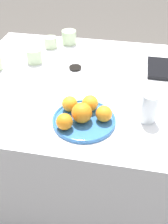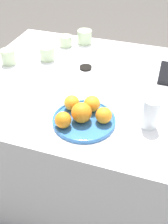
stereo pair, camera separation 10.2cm
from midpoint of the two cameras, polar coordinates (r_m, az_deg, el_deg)
ground_plane at (r=1.79m, az=5.57°, el=-13.87°), size 12.00×12.00×0.00m
table at (r=1.51m, az=6.42°, el=-5.61°), size 1.38×0.99×0.73m
fruit_platter at (r=1.05m, az=2.79°, el=-1.84°), size 0.26×0.26×0.02m
orange_0 at (r=1.02m, az=2.34°, el=-0.26°), size 0.08×0.08×0.08m
orange_1 at (r=1.02m, az=7.19°, el=-0.85°), size 0.07×0.07×0.07m
orange_2 at (r=1.08m, az=4.48°, el=1.72°), size 0.07×0.07×0.07m
orange_3 at (r=1.08m, az=0.03°, el=1.92°), size 0.06×0.06×0.06m
orange_4 at (r=1.00m, az=-1.66°, el=-1.87°), size 0.06×0.06×0.06m
water_glass at (r=1.04m, az=17.00°, el=-0.41°), size 0.07×0.07×0.13m
cup_0 at (r=1.48m, az=-6.03°, el=12.52°), size 0.08×0.08×0.07m
cup_1 at (r=1.47m, az=-14.26°, el=11.51°), size 0.07×0.07×0.08m
cup_2 at (r=1.63m, az=-2.14°, el=15.16°), size 0.07×0.07×0.06m
cup_3 at (r=1.66m, az=1.97°, el=15.98°), size 0.09×0.09×0.08m
soy_dish at (r=1.40m, az=2.49°, el=9.58°), size 0.06×0.06×0.01m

